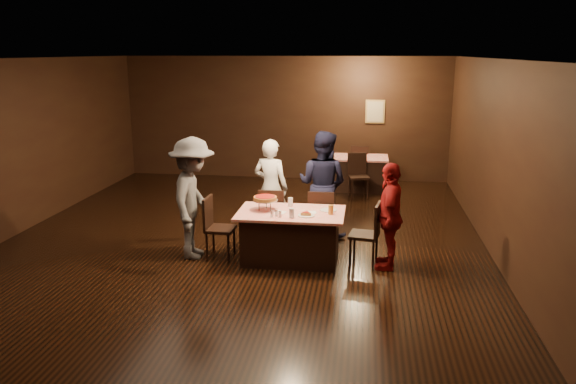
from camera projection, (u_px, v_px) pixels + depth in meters
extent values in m
plane|color=black|center=(243.00, 242.00, 9.42)|extent=(10.00, 10.00, 0.00)
cube|color=silver|center=(239.00, 59.00, 8.68)|extent=(8.00, 10.00, 0.04)
cube|color=black|center=(285.00, 118.00, 13.85)|extent=(8.00, 0.04, 3.00)
cube|color=black|center=(97.00, 271.00, 4.25)|extent=(8.00, 0.04, 3.00)
cube|color=black|center=(12.00, 148.00, 9.58)|extent=(0.04, 10.00, 3.00)
cube|color=black|center=(498.00, 160.00, 8.52)|extent=(0.04, 10.00, 3.00)
cube|color=tan|center=(375.00, 112.00, 13.48)|extent=(0.46, 0.03, 0.56)
cube|color=beige|center=(375.00, 112.00, 13.46)|extent=(0.38, 0.01, 0.48)
cube|color=red|center=(291.00, 236.00, 8.51)|extent=(1.60, 1.00, 0.77)
cube|color=#BB110C|center=(359.00, 173.00, 12.90)|extent=(1.30, 0.90, 0.77)
cube|color=black|center=(273.00, 216.00, 9.27)|extent=(0.42, 0.42, 0.95)
cube|color=black|center=(321.00, 217.00, 9.16)|extent=(0.43, 0.43, 0.95)
cube|color=black|center=(220.00, 228.00, 8.64)|extent=(0.43, 0.43, 0.95)
cube|color=black|center=(364.00, 234.00, 8.35)|extent=(0.48, 0.48, 0.95)
cube|color=black|center=(358.00, 176.00, 12.20)|extent=(0.51, 0.51, 0.95)
cube|color=black|center=(359.00, 164.00, 13.45)|extent=(0.42, 0.42, 0.95)
imported|color=white|center=(271.00, 188.00, 9.60)|extent=(0.70, 0.55, 1.69)
imported|color=black|center=(322.00, 184.00, 9.54)|extent=(1.07, 0.95, 1.83)
imported|color=#505054|center=(193.00, 198.00, 8.54)|extent=(0.79, 1.26, 1.87)
imported|color=maroon|center=(390.00, 216.00, 8.13)|extent=(0.46, 0.96, 1.58)
cylinder|color=black|center=(266.00, 203.00, 8.60)|extent=(0.01, 0.01, 0.15)
cylinder|color=black|center=(259.00, 206.00, 8.47)|extent=(0.01, 0.01, 0.15)
cylinder|color=black|center=(270.00, 206.00, 8.44)|extent=(0.01, 0.01, 0.15)
cylinder|color=silver|center=(265.00, 200.00, 8.48)|extent=(0.38, 0.38, 0.01)
cylinder|color=#B27233|center=(265.00, 198.00, 8.48)|extent=(0.35, 0.35, 0.05)
cylinder|color=#A5140C|center=(265.00, 196.00, 8.47)|extent=(0.30, 0.30, 0.01)
cylinder|color=white|center=(306.00, 215.00, 8.21)|extent=(0.25, 0.25, 0.01)
cylinder|color=#B27233|center=(306.00, 214.00, 8.21)|extent=(0.18, 0.18, 0.04)
cylinder|color=#A5140C|center=(306.00, 212.00, 8.20)|extent=(0.14, 0.14, 0.01)
cylinder|color=white|center=(328.00, 210.00, 8.49)|extent=(0.25, 0.25, 0.01)
cylinder|color=silver|center=(292.00, 213.00, 8.11)|extent=(0.08, 0.08, 0.14)
cylinder|color=#BF7F26|center=(331.00, 210.00, 8.28)|extent=(0.08, 0.08, 0.14)
cylinder|color=silver|center=(290.00, 202.00, 8.70)|extent=(0.08, 0.08, 0.14)
cylinder|color=silver|center=(277.00, 213.00, 8.19)|extent=(0.04, 0.04, 0.08)
cylinder|color=silver|center=(276.00, 211.00, 8.18)|extent=(0.05, 0.05, 0.02)
cylinder|color=silver|center=(280.00, 215.00, 8.14)|extent=(0.04, 0.04, 0.08)
cylinder|color=silver|center=(280.00, 212.00, 8.13)|extent=(0.05, 0.05, 0.02)
cylinder|color=silver|center=(272.00, 214.00, 8.15)|extent=(0.04, 0.04, 0.08)
cylinder|color=silver|center=(272.00, 211.00, 8.14)|extent=(0.05, 0.05, 0.02)
cube|color=white|center=(311.00, 212.00, 8.38)|extent=(0.19, 0.19, 0.01)
cube|color=white|center=(281.00, 212.00, 8.39)|extent=(0.21, 0.21, 0.01)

